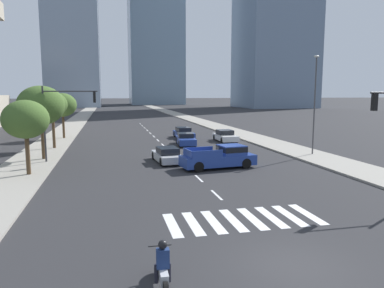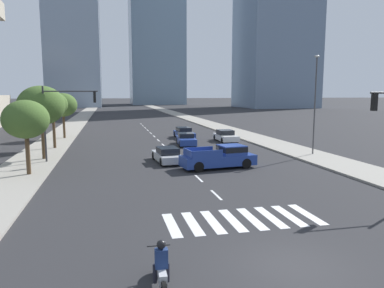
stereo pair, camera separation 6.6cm
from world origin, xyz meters
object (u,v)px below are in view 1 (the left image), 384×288
(pickup_truck, at_px, (221,157))
(sedan_silver_3, at_px, (167,155))
(traffic_signal_far, at_px, (64,110))
(sedan_blue_0, at_px, (186,139))
(sedan_white_1, at_px, (225,136))
(street_tree_fourth, at_px, (62,105))
(sedan_blue_2, at_px, (184,133))
(street_tree_third, at_px, (52,105))
(street_tree_nearest, at_px, (26,120))
(street_lamp_east, at_px, (315,98))
(street_tree_second, at_px, (41,106))
(motorcycle_lead, at_px, (163,270))

(pickup_truck, distance_m, sedan_silver_3, 4.77)
(traffic_signal_far, bearing_deg, sedan_blue_0, 34.20)
(sedan_white_1, distance_m, traffic_signal_far, 19.45)
(traffic_signal_far, xyz_separation_m, street_tree_fourth, (-1.91, 15.90, -0.08))
(sedan_blue_2, xyz_separation_m, street_tree_third, (-14.35, -6.20, 3.80))
(sedan_blue_2, relative_size, street_tree_nearest, 0.96)
(sedan_blue_0, xyz_separation_m, street_tree_third, (-13.34, -0.16, 3.81))
(street_lamp_east, height_order, street_tree_second, street_lamp_east)
(sedan_blue_0, relative_size, sedan_blue_2, 0.97)
(sedan_blue_0, bearing_deg, traffic_signal_far, -50.56)
(street_lamp_east, relative_size, street_tree_fourth, 1.60)
(motorcycle_lead, xyz_separation_m, street_lamp_east, (16.32, 19.29, 4.49))
(street_tree_nearest, bearing_deg, traffic_signal_far, 67.40)
(motorcycle_lead, xyz_separation_m, sedan_blue_0, (6.69, 28.43, 0.01))
(street_lamp_east, height_order, street_tree_fourth, street_lamp_east)
(street_tree_fourth, bearing_deg, street_tree_nearest, -90.00)
(sedan_blue_2, relative_size, street_lamp_east, 0.55)
(sedan_white_1, distance_m, street_tree_nearest, 23.50)
(pickup_truck, xyz_separation_m, street_tree_second, (-13.40, 6.13, 3.71))
(sedan_white_1, height_order, sedan_silver_3, sedan_white_1)
(sedan_blue_2, xyz_separation_m, sedan_silver_3, (-4.53, -15.41, -0.04))
(traffic_signal_far, bearing_deg, sedan_white_1, 30.36)
(street_tree_third, bearing_deg, motorcycle_lead, -76.77)
(street_tree_nearest, bearing_deg, street_tree_second, 90.00)
(sedan_white_1, height_order, street_tree_third, street_tree_third)
(pickup_truck, distance_m, traffic_signal_far, 12.88)
(street_lamp_east, bearing_deg, street_tree_second, 173.17)
(motorcycle_lead, xyz_separation_m, traffic_signal_far, (-4.73, 20.67, 3.61))
(motorcycle_lead, bearing_deg, sedan_silver_3, -7.20)
(street_tree_second, height_order, street_tree_third, street_tree_second)
(motorcycle_lead, xyz_separation_m, sedan_blue_2, (7.70, 34.47, 0.02))
(sedan_silver_3, bearing_deg, pickup_truck, -136.15)
(sedan_silver_3, distance_m, traffic_signal_far, 8.85)
(pickup_truck, bearing_deg, street_tree_fourth, 115.94)
(sedan_white_1, distance_m, sedan_silver_3, 14.17)
(street_tree_second, bearing_deg, street_tree_nearest, -90.00)
(pickup_truck, xyz_separation_m, sedan_silver_3, (-3.58, 3.15, -0.25))
(sedan_blue_0, bearing_deg, motorcycle_lead, -8.01)
(pickup_truck, distance_m, street_tree_fourth, 24.84)
(sedan_white_1, bearing_deg, street_tree_third, -83.78)
(pickup_truck, bearing_deg, street_lamp_east, 12.41)
(sedan_silver_3, bearing_deg, street_tree_third, 42.05)
(sedan_silver_3, xyz_separation_m, traffic_signal_far, (-7.91, 1.60, 3.63))
(street_tree_second, bearing_deg, sedan_silver_3, -16.87)
(sedan_blue_0, distance_m, sedan_blue_2, 6.12)
(street_tree_second, bearing_deg, sedan_blue_0, 25.60)
(sedan_blue_2, distance_m, sedan_silver_3, 16.06)
(sedan_silver_3, xyz_separation_m, street_lamp_east, (13.14, 0.23, 4.50))
(sedan_blue_0, relative_size, street_tree_second, 0.77)
(sedan_silver_3, bearing_deg, street_tree_second, 68.33)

